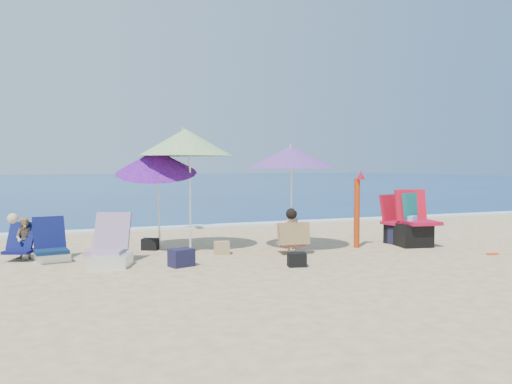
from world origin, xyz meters
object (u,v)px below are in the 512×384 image
object	(u,v)px
umbrella_striped	(186,142)
furled_umbrella	(358,206)
camp_chair_right	(402,225)
chair_rainbow	(110,251)
umbrella_turquoise	(291,157)
chair_navy	(51,249)
camp_chair_left	(414,229)
person_center	(292,232)
person_left	(24,238)
umbrella_blue	(156,162)

from	to	relation	value
umbrella_striped	furled_umbrella	xyz separation A→B (m)	(3.15, -0.79, -1.19)
camp_chair_right	chair_rainbow	bearing A→B (deg)	-178.39
umbrella_turquoise	chair_navy	xyz separation A→B (m)	(-4.14, 0.47, -1.54)
umbrella_turquoise	chair_navy	distance (m)	4.44
furled_umbrella	camp_chair_left	world-z (taller)	furled_umbrella
furled_umbrella	chair_navy	bearing A→B (deg)	173.15
umbrella_striped	person_center	xyz separation A→B (m)	(1.69, -0.98, -1.60)
umbrella_turquoise	person_left	size ratio (longest dim) A/B	2.53
umbrella_turquoise	umbrella_striped	xyz separation A→B (m)	(-1.83, 0.61, 0.27)
umbrella_turquoise	umbrella_blue	world-z (taller)	umbrella_blue
furled_umbrella	camp_chair_right	xyz separation A→B (m)	(1.12, 0.12, -0.44)
umbrella_turquoise	camp_chair_left	xyz separation A→B (m)	(2.46, -0.41, -1.40)
chair_rainbow	person_center	bearing A→B (deg)	-2.64
umbrella_striped	person_center	bearing A→B (deg)	-30.05
umbrella_turquoise	umbrella_striped	world-z (taller)	umbrella_striped
umbrella_turquoise	chair_navy	size ratio (longest dim) A/B	2.68
umbrella_striped	chair_navy	world-z (taller)	umbrella_striped
umbrella_turquoise	person_center	world-z (taller)	umbrella_turquoise
umbrella_turquoise	person_center	distance (m)	1.39
chair_rainbow	chair_navy	bearing A→B (deg)	141.45
umbrella_striped	chair_rainbow	distance (m)	2.43
umbrella_striped	person_left	world-z (taller)	umbrella_striped
furled_umbrella	camp_chair_right	world-z (taller)	furled_umbrella
camp_chair_left	camp_chair_right	size ratio (longest dim) A/B	1.06
umbrella_striped	camp_chair_left	bearing A→B (deg)	-13.39
umbrella_striped	camp_chair_left	distance (m)	4.71
chair_rainbow	camp_chair_left	xyz separation A→B (m)	(5.72, -0.19, 0.11)
umbrella_turquoise	umbrella_striped	size ratio (longest dim) A/B	0.88
umbrella_turquoise	camp_chair_right	bearing A→B (deg)	-1.55
chair_rainbow	person_left	world-z (taller)	chair_rainbow
umbrella_striped	furled_umbrella	distance (m)	3.46
umbrella_blue	person_left	world-z (taller)	umbrella_blue
furled_umbrella	chair_navy	distance (m)	5.54
chair_navy	person_center	bearing A→B (deg)	-11.89
camp_chair_right	camp_chair_left	bearing A→B (deg)	-88.05
chair_navy	umbrella_blue	bearing A→B (deg)	8.29
chair_navy	camp_chair_right	world-z (taller)	camp_chair_right
umbrella_blue	chair_navy	xyz separation A→B (m)	(-1.79, -0.26, -1.46)
person_center	furled_umbrella	bearing A→B (deg)	7.24
chair_navy	camp_chair_right	bearing A→B (deg)	-4.66
furled_umbrella	camp_chair_right	size ratio (longest dim) A/B	1.42
umbrella_turquoise	chair_rainbow	world-z (taller)	umbrella_turquoise
umbrella_turquoise	chair_navy	world-z (taller)	umbrella_turquoise
furled_umbrella	chair_navy	world-z (taller)	furled_umbrella
furled_umbrella	person_center	world-z (taller)	furled_umbrella
umbrella_striped	camp_chair_left	world-z (taller)	umbrella_striped
chair_rainbow	person_left	size ratio (longest dim) A/B	1.23
person_left	furled_umbrella	bearing A→B (deg)	-9.21
umbrella_turquoise	chair_rainbow	size ratio (longest dim) A/B	2.06
umbrella_blue	camp_chair_right	world-z (taller)	umbrella_blue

